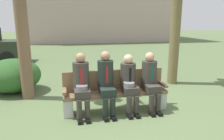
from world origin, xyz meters
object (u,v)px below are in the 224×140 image
(park_bench, at_px, (115,91))
(seated_man_centerleft, at_px, (106,80))
(seated_man_leftmost, at_px, (81,82))
(shrub_near_bench, at_px, (13,75))
(seated_man_rightmost, at_px, (150,78))
(seated_man_centerright, at_px, (129,80))

(park_bench, height_order, seated_man_centerleft, seated_man_centerleft)
(park_bench, height_order, seated_man_leftmost, seated_man_leftmost)
(park_bench, height_order, shrub_near_bench, shrub_near_bench)
(seated_man_leftmost, relative_size, seated_man_centerleft, 0.99)
(park_bench, relative_size, seated_man_rightmost, 1.77)
(park_bench, bearing_deg, seated_man_centerright, -26.43)
(seated_man_centerright, height_order, seated_man_rightmost, seated_man_rightmost)
(park_bench, distance_m, seated_man_leftmost, 0.83)
(park_bench, relative_size, seated_man_leftmost, 1.72)
(park_bench, relative_size, seated_man_centerright, 1.81)
(seated_man_leftmost, height_order, seated_man_centerright, seated_man_leftmost)
(seated_man_leftmost, distance_m, seated_man_centerright, 1.03)
(seated_man_centerleft, bearing_deg, seated_man_leftmost, -179.21)
(seated_man_centerright, relative_size, shrub_near_bench, 0.83)
(seated_man_centerleft, xyz_separation_m, seated_man_centerright, (0.51, -0.01, -0.04))
(park_bench, xyz_separation_m, seated_man_leftmost, (-0.76, -0.13, 0.31))
(seated_man_centerright, relative_size, seated_man_rightmost, 0.98)
(park_bench, distance_m, seated_man_rightmost, 0.84)
(park_bench, xyz_separation_m, seated_man_rightmost, (0.78, -0.13, 0.29))
(seated_man_centerleft, distance_m, seated_man_centerright, 0.51)
(park_bench, xyz_separation_m, seated_man_centerright, (0.28, -0.14, 0.27))
(park_bench, relative_size, shrub_near_bench, 1.51)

